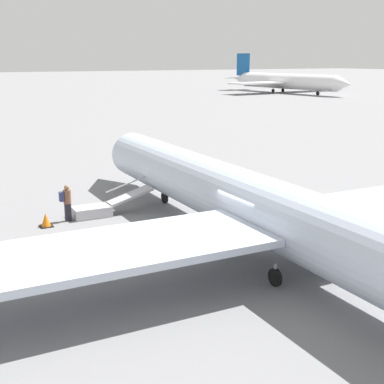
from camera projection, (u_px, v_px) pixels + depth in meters
ground_plane at (257, 255)px, 20.83m from camera, size 600.00×600.00×0.00m
airplane_main at (274, 213)px, 19.54m from camera, size 32.86×25.16×6.51m
airplane_taxiing_distant at (285, 81)px, 118.33m from camera, size 36.27×27.33×8.65m
boarding_stairs at (100, 208)px, 25.99m from camera, size 1.17×4.05×1.65m
passenger at (67, 200)px, 24.95m from camera, size 0.36×0.55×1.74m
traffic_cone_near_stairs at (46, 220)px, 24.28m from camera, size 0.58×0.58×0.64m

